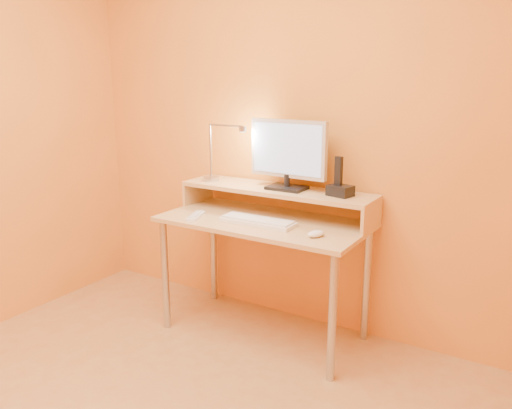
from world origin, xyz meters
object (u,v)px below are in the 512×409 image
Objects in this scene: lamp_base at (211,179)px; remote_control at (196,216)px; monitor_panel at (288,149)px; mouse at (316,234)px; phone_dock at (340,191)px; keyboard at (258,222)px.

remote_control is (0.10, -0.29, -0.16)m from lamp_base.
lamp_base is (-0.53, -0.04, -0.23)m from monitor_panel.
lamp_base reaches higher than mouse.
phone_dock reaches higher than mouse.
monitor_panel is 3.77× the size of phone_dock.
lamp_base reaches higher than keyboard.
phone_dock is 0.85m from remote_control.
keyboard is (0.47, -0.21, -0.16)m from lamp_base.
monitor_panel is at bearing -168.27° from phone_dock.
phone_dock is (0.34, -0.01, -0.21)m from monitor_panel.
monitor_panel is at bearing 160.03° from mouse.
remote_control is (-0.76, -0.03, -0.01)m from mouse.
keyboard is (-0.39, -0.24, -0.18)m from phone_dock.
monitor_panel reaches higher than lamp_base.
mouse is (-0.01, -0.29, -0.17)m from phone_dock.
remote_control is at bearing -154.94° from mouse.
monitor_panel is at bearing 77.18° from keyboard.
keyboard is at bearing -24.11° from lamp_base.
keyboard is 0.39m from mouse.
remote_control is at bearing -143.60° from phone_dock.
lamp_base is 0.35m from remote_control.
monitor_panel is at bearing 4.33° from lamp_base.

